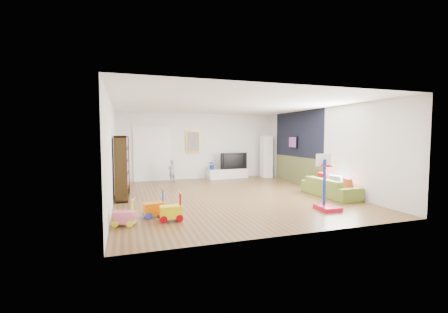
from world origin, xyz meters
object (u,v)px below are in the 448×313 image
object	(u,v)px
sofa	(330,187)
bookshelf	(122,167)
basketball_hoop	(328,182)
media_console	(228,174)

from	to	relation	value
sofa	bookshelf	bearing A→B (deg)	72.80
sofa	basketball_hoop	xyz separation A→B (m)	(-1.09, -1.32, 0.41)
bookshelf	basketball_hoop	world-z (taller)	bookshelf
media_console	bookshelf	size ratio (longest dim) A/B	0.95
bookshelf	sofa	xyz separation A→B (m)	(5.80, -1.59, -0.63)
sofa	basketball_hoop	distance (m)	1.77
sofa	media_console	bearing A→B (deg)	17.82
media_console	sofa	distance (m)	4.82
media_console	basketball_hoop	size ratio (longest dim) A/B	1.25
basketball_hoop	bookshelf	bearing A→B (deg)	151.01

